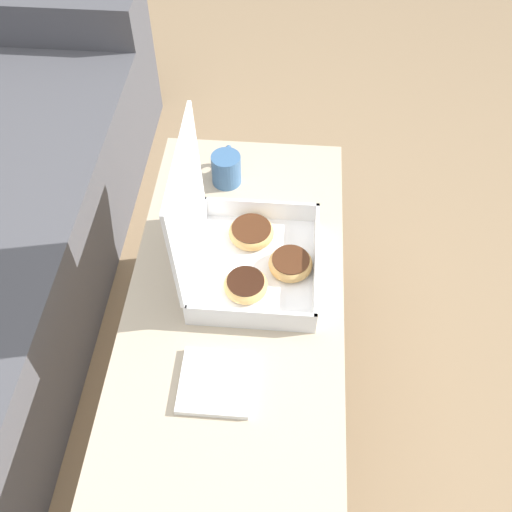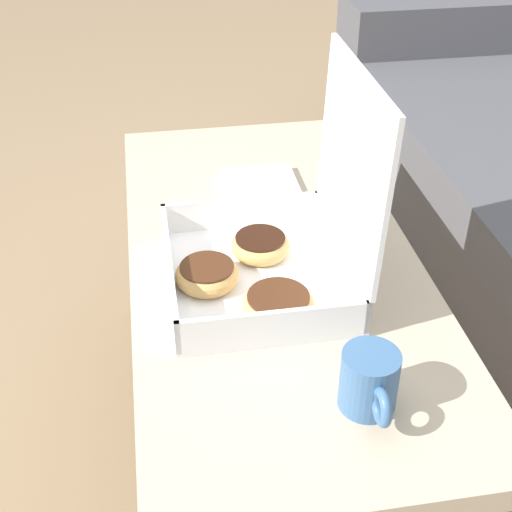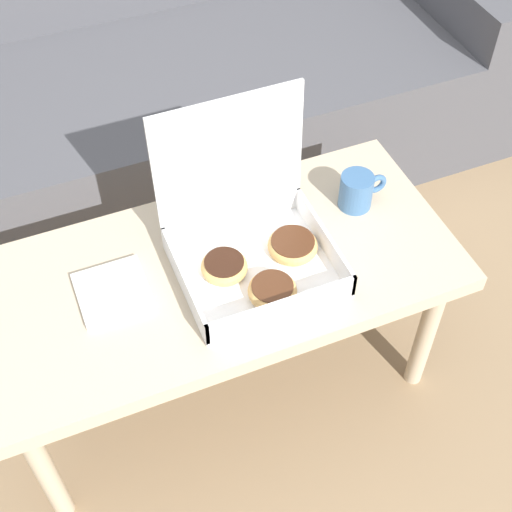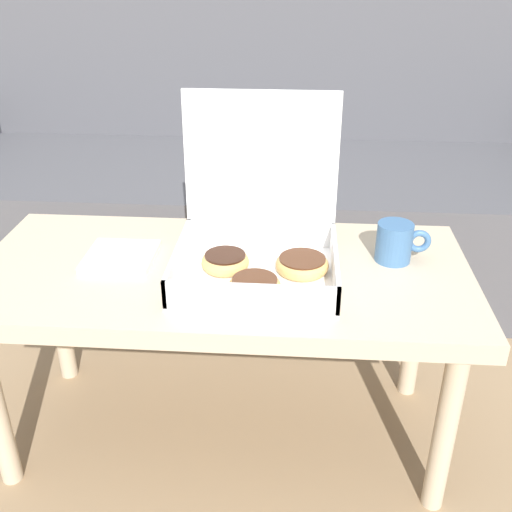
{
  "view_description": "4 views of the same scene",
  "coord_description": "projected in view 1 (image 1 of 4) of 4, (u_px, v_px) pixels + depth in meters",
  "views": [
    {
      "loc": [
        -0.76,
        -0.19,
        1.54
      ],
      "look_at": [
        0.07,
        -0.13,
        0.5
      ],
      "focal_mm": 42.0,
      "sensor_mm": 36.0,
      "label": 1
    },
    {
      "loc": [
        0.97,
        -0.28,
        1.14
      ],
      "look_at": [
        0.07,
        -0.13,
        0.5
      ],
      "focal_mm": 50.0,
      "sensor_mm": 36.0,
      "label": 2
    },
    {
      "loc": [
        -0.29,
        -1.01,
        1.61
      ],
      "look_at": [
        0.07,
        -0.13,
        0.5
      ],
      "focal_mm": 50.0,
      "sensor_mm": 36.0,
      "label": 3
    },
    {
      "loc": [
        0.15,
        -1.17,
        1.05
      ],
      "look_at": [
        0.07,
        -0.13,
        0.5
      ],
      "focal_mm": 42.0,
      "sensor_mm": 36.0,
      "label": 4
    }
  ],
  "objects": [
    {
      "name": "ground_plane",
      "position": [
        209.0,
        384.0,
        1.69
      ],
      "size": [
        12.0,
        12.0,
        0.0
      ],
      "primitive_type": "plane",
      "color": "#937756"
    },
    {
      "name": "coffee_table",
      "position": [
        236.0,
        307.0,
        1.37
      ],
      "size": [
        1.03,
        0.48,
        0.45
      ],
      "color": "#C6B293",
      "rests_on": "ground_plane"
    },
    {
      "name": "napkin_stack",
      "position": [
        216.0,
        382.0,
        1.19
      ],
      "size": [
        0.14,
        0.14,
        0.01
      ],
      "color": "white",
      "rests_on": "coffee_table"
    },
    {
      "name": "coffee_mug",
      "position": [
        226.0,
        168.0,
        1.52
      ],
      "size": [
        0.11,
        0.08,
        0.08
      ],
      "color": "#3D6693",
      "rests_on": "coffee_table"
    },
    {
      "name": "pastry_box",
      "position": [
        245.0,
        250.0,
        1.33
      ],
      "size": [
        0.32,
        0.29,
        0.34
      ],
      "color": "white",
      "rests_on": "coffee_table"
    }
  ]
}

